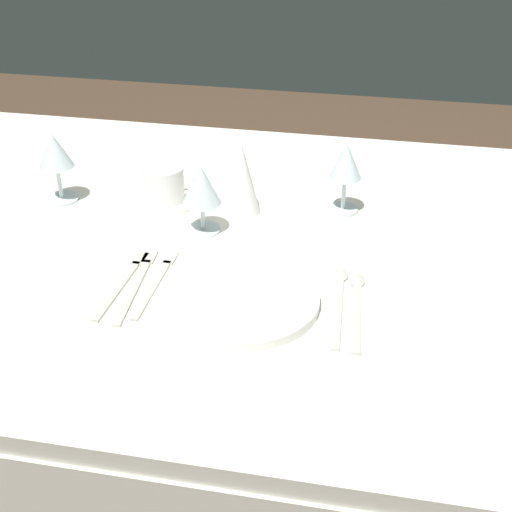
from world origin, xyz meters
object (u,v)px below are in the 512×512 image
Objects in this scene: fork_inner at (137,283)px; wine_glass_right at (346,165)px; dinner_plate at (243,299)px; coffee_cup_left at (165,183)px; fork_outer at (156,281)px; napkin_folded at (242,178)px; wine_glass_centre at (55,154)px; wine_glass_left at (201,187)px; spoon_soup at (339,297)px; spoon_dessert at (357,302)px; fork_salad at (123,282)px.

fork_inner is 0.48m from wine_glass_right.
dinner_plate is 1.72× the size of wine_glass_right.
coffee_cup_left is at bearing 125.74° from dinner_plate.
fork_outer is 0.45m from wine_glass_right.
napkin_folded reaches higher than dinner_plate.
fork_outer is 0.40m from wine_glass_centre.
wine_glass_left reaches higher than fork_outer.
spoon_dessert is (0.03, -0.01, 0.00)m from spoon_soup.
fork_outer is 0.32m from spoon_soup.
wine_glass_right reaches higher than wine_glass_left.
spoon_dessert is 0.51m from coffee_cup_left.
dinner_plate is 0.17m from fork_outer.
fork_salad is 1.43× the size of wine_glass_right.
fork_salad is 0.50m from wine_glass_right.
fork_outer is at bearing -76.40° from coffee_cup_left.
fork_salad is at bearing -114.71° from wine_glass_left.
wine_glass_left is 0.94× the size of wine_glass_right.
wine_glass_centre is at bearing 167.74° from wine_glass_left.
wine_glass_left is (-0.28, 0.18, 0.09)m from spoon_soup.
fork_salad is 1.43× the size of wine_glass_centre.
wine_glass_left is 0.11m from napkin_folded.
fork_outer is 1.41× the size of wine_glass_right.
wine_glass_centre is 1.00× the size of wine_glass_right.
fork_salad is 0.24m from wine_glass_left.
fork_outer is at bearing 20.75° from fork_inner.
spoon_dessert is at bearing -30.66° from wine_glass_left.
napkin_folded reaches higher than fork_outer.
dinner_plate is 0.19m from spoon_dessert.
fork_salad is 0.94× the size of spoon_soup.
wine_glass_centre reaches higher than coffee_cup_left.
coffee_cup_left reaches higher than spoon_soup.
spoon_soup is 0.48m from coffee_cup_left.
coffee_cup_left is at bearing 97.17° from fork_inner.
spoon_soup is 1.52× the size of wine_glass_centre.
spoon_dessert is at bearing -15.20° from spoon_soup.
wine_glass_right reaches higher than fork_inner.
wine_glass_left reaches higher than spoon_dessert.
wine_glass_centre is at bearing 130.67° from fork_salad.
fork_salad is (-0.22, 0.02, -0.01)m from dinner_plate.
napkin_folded reaches higher than coffee_cup_left.
fork_salad is 0.37m from wine_glass_centre.
napkin_folded reaches higher than fork_salad.
dinner_plate is at bearing -168.62° from spoon_dessert.
spoon_soup is (0.35, 0.02, 0.00)m from fork_inner.
coffee_cup_left is at bearing -174.19° from wine_glass_right.
fork_inner is at bearing -159.25° from fork_outer.
wine_glass_right reaches higher than spoon_soup.
fork_inner is at bearing -134.58° from wine_glass_right.
napkin_folded is (0.39, 0.02, -0.03)m from wine_glass_centre.
wine_glass_right reaches higher than fork_outer.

